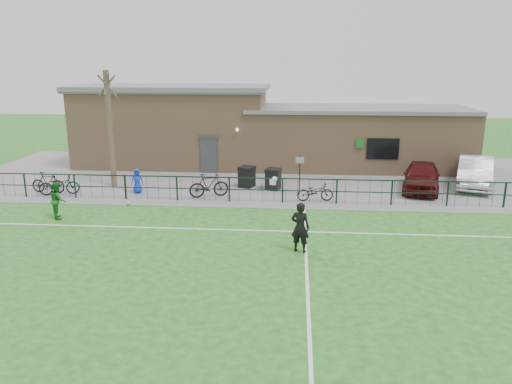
# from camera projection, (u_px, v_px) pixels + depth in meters

# --- Properties ---
(ground) EXTENTS (90.00, 90.00, 0.00)m
(ground) POSITION_uv_depth(u_px,v_px,m) (243.00, 272.00, 15.74)
(ground) COLOR #215D1B
(ground) RESTS_ON ground
(paving_strip) EXTENTS (34.00, 13.00, 0.02)m
(paving_strip) POSITION_uv_depth(u_px,v_px,m) (268.00, 176.00, 28.74)
(paving_strip) COLOR slate
(paving_strip) RESTS_ON ground
(pitch_line_touch) EXTENTS (28.00, 0.10, 0.01)m
(pitch_line_touch) POSITION_uv_depth(u_px,v_px,m) (261.00, 203.00, 23.25)
(pitch_line_touch) COLOR white
(pitch_line_touch) RESTS_ON ground
(pitch_line_mid) EXTENTS (28.00, 0.10, 0.01)m
(pitch_line_mid) POSITION_uv_depth(u_px,v_px,m) (254.00, 230.00, 19.59)
(pitch_line_mid) COLOR white
(pitch_line_mid) RESTS_ON ground
(pitch_line_perp) EXTENTS (0.10, 16.00, 0.01)m
(pitch_line_perp) POSITION_uv_depth(u_px,v_px,m) (307.00, 274.00, 15.58)
(pitch_line_perp) COLOR white
(pitch_line_perp) RESTS_ON ground
(perimeter_fence) EXTENTS (28.00, 0.10, 1.20)m
(perimeter_fence) POSITION_uv_depth(u_px,v_px,m) (261.00, 190.00, 23.29)
(perimeter_fence) COLOR black
(perimeter_fence) RESTS_ON ground
(bare_tree) EXTENTS (0.30, 0.30, 6.00)m
(bare_tree) POSITION_uv_depth(u_px,v_px,m) (110.00, 130.00, 25.70)
(bare_tree) COLOR #4E3E2F
(bare_tree) RESTS_ON ground
(wheelie_bin_left) EXTENTS (0.91, 0.95, 1.01)m
(wheelie_bin_left) POSITION_uv_depth(u_px,v_px,m) (247.00, 178.00, 26.09)
(wheelie_bin_left) COLOR black
(wheelie_bin_left) RESTS_ON paving_strip
(wheelie_bin_right) EXTENTS (0.83, 0.89, 1.01)m
(wheelie_bin_right) POSITION_uv_depth(u_px,v_px,m) (273.00, 180.00, 25.58)
(wheelie_bin_right) COLOR black
(wheelie_bin_right) RESTS_ON paving_strip
(sign_post) EXTENTS (0.06, 0.06, 2.00)m
(sign_post) POSITION_uv_depth(u_px,v_px,m) (300.00, 175.00, 24.42)
(sign_post) COLOR black
(sign_post) RESTS_ON paving_strip
(car_maroon) EXTENTS (2.76, 4.61, 1.47)m
(car_maroon) POSITION_uv_depth(u_px,v_px,m) (422.00, 176.00, 25.36)
(car_maroon) COLOR #420B0E
(car_maroon) RESTS_ON paving_strip
(car_silver) EXTENTS (3.09, 5.03, 1.56)m
(car_silver) POSITION_uv_depth(u_px,v_px,m) (475.00, 172.00, 26.12)
(car_silver) COLOR #B9BBC1
(car_silver) RESTS_ON paving_strip
(bicycle_b) EXTENTS (1.79, 0.63, 1.05)m
(bicycle_b) POSITION_uv_depth(u_px,v_px,m) (48.00, 183.00, 24.93)
(bicycle_b) COLOR black
(bicycle_b) RESTS_ON paving_strip
(bicycle_c) EXTENTS (2.01, 1.21, 1.00)m
(bicycle_c) POSITION_uv_depth(u_px,v_px,m) (59.00, 185.00, 24.60)
(bicycle_c) COLOR black
(bicycle_c) RESTS_ON paving_strip
(bicycle_d) EXTENTS (2.00, 1.21, 1.16)m
(bicycle_d) POSITION_uv_depth(u_px,v_px,m) (209.00, 185.00, 24.14)
(bicycle_d) COLOR black
(bicycle_d) RESTS_ON paving_strip
(bicycle_e) EXTENTS (1.77, 0.82, 0.90)m
(bicycle_e) POSITION_uv_depth(u_px,v_px,m) (315.00, 192.00, 23.51)
(bicycle_e) COLOR black
(bicycle_e) RESTS_ON paving_strip
(spectator_child) EXTENTS (0.68, 0.52, 1.23)m
(spectator_child) POSITION_uv_depth(u_px,v_px,m) (137.00, 181.00, 24.87)
(spectator_child) COLOR blue
(spectator_child) RESTS_ON paving_strip
(goalkeeper_kick) EXTENTS (1.52, 3.56, 1.95)m
(goalkeeper_kick) POSITION_uv_depth(u_px,v_px,m) (300.00, 226.00, 17.26)
(goalkeeper_kick) COLOR black
(goalkeeper_kick) RESTS_ON ground
(outfield_player) EXTENTS (0.87, 0.95, 1.56)m
(outfield_player) POSITION_uv_depth(u_px,v_px,m) (58.00, 200.00, 20.96)
(outfield_player) COLOR #1B6123
(outfield_player) RESTS_ON ground
(ball_ground) EXTENTS (0.20, 0.20, 0.20)m
(ball_ground) POSITION_uv_depth(u_px,v_px,m) (129.00, 203.00, 22.96)
(ball_ground) COLOR silver
(ball_ground) RESTS_ON ground
(clubhouse) EXTENTS (24.25, 5.40, 4.96)m
(clubhouse) POSITION_uv_depth(u_px,v_px,m) (257.00, 130.00, 31.13)
(clubhouse) COLOR tan
(clubhouse) RESTS_ON ground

